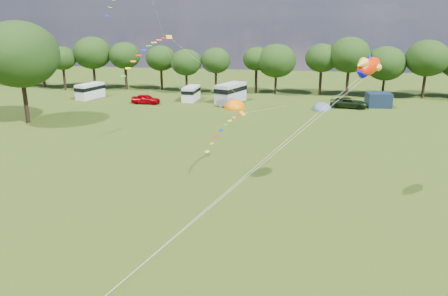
% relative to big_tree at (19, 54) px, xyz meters
% --- Properties ---
extents(ground_plane, '(180.00, 180.00, 0.00)m').
position_rel_big_tree_xyz_m(ground_plane, '(30.00, -28.00, -9.02)').
color(ground_plane, black).
rests_on(ground_plane, ground).
extents(tree_line, '(102.98, 10.98, 10.27)m').
position_rel_big_tree_xyz_m(tree_line, '(35.30, 26.99, -2.67)').
color(tree_line, black).
rests_on(tree_line, ground).
extents(big_tree, '(10.00, 10.00, 13.28)m').
position_rel_big_tree_xyz_m(big_tree, '(0.00, 0.00, 0.00)').
color(big_tree, black).
rests_on(big_tree, ground).
extents(car_a, '(4.75, 1.96, 1.57)m').
position_rel_big_tree_xyz_m(car_a, '(11.42, 14.79, -8.23)').
color(car_a, '#9F0008').
rests_on(car_a, ground).
extents(car_b, '(4.13, 2.36, 1.38)m').
position_rel_big_tree_xyz_m(car_b, '(25.31, 14.17, -8.33)').
color(car_b, gray).
rests_on(car_b, ground).
extents(car_d, '(6.12, 3.51, 1.58)m').
position_rel_big_tree_xyz_m(car_d, '(43.60, 16.86, -8.23)').
color(car_d, black).
rests_on(car_d, ground).
extents(campervan_a, '(3.64, 5.62, 2.55)m').
position_rel_big_tree_xyz_m(campervan_a, '(0.39, 17.83, -7.65)').
color(campervan_a, silver).
rests_on(campervan_a, ground).
extents(campervan_b, '(2.23, 4.90, 2.37)m').
position_rel_big_tree_xyz_m(campervan_b, '(18.02, 18.79, -7.75)').
color(campervan_b, silver).
rests_on(campervan_b, ground).
extents(campervan_c, '(4.85, 6.75, 3.05)m').
position_rel_big_tree_xyz_m(campervan_c, '(24.79, 18.56, -7.38)').
color(campervan_c, '#B7B7B9').
rests_on(campervan_c, ground).
extents(tent_orange, '(3.35, 3.67, 2.62)m').
position_rel_big_tree_xyz_m(tent_orange, '(26.12, 13.88, -9.00)').
color(tent_orange, '#F96E00').
rests_on(tent_orange, ground).
extents(tent_greyblue, '(3.10, 3.39, 2.31)m').
position_rel_big_tree_xyz_m(tent_greyblue, '(39.37, 14.56, -9.00)').
color(tent_greyblue, '#495B6B').
rests_on(tent_greyblue, ground).
extents(awning_navy, '(3.87, 3.26, 2.24)m').
position_rel_big_tree_xyz_m(awning_navy, '(48.21, 18.32, -7.90)').
color(awning_navy, '#132035').
rests_on(awning_navy, ground).
extents(fish_kite, '(2.65, 3.31, 1.82)m').
position_rel_big_tree_xyz_m(fish_kite, '(40.24, -19.59, 1.40)').
color(fish_kite, '#EF2500').
rests_on(fish_kite, ground).
extents(streamer_kite_b, '(4.29, 4.63, 3.79)m').
position_rel_big_tree_xyz_m(streamer_kite_b, '(20.73, -9.21, 1.64)').
color(streamer_kite_b, gold).
rests_on(streamer_kite_b, ground).
extents(streamer_kite_c, '(3.04, 4.93, 2.78)m').
position_rel_big_tree_xyz_m(streamer_kite_c, '(29.50, -14.36, -4.60)').
color(streamer_kite_c, orange).
rests_on(streamer_kite_c, ground).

